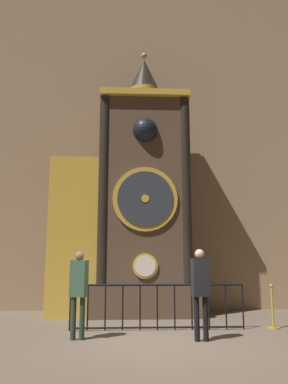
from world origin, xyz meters
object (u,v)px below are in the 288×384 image
object	(u,v)px
clock_tower	(130,203)
visitor_near	(79,286)
stanchion_post	(273,314)
visitor_far	(200,285)

from	to	relation	value
clock_tower	visitor_near	xyz separation A→B (m)	(-1.09, -3.41, -2.30)
clock_tower	visitor_near	size ratio (longest dim) A/B	4.76
stanchion_post	clock_tower	bearing A→B (deg)	145.82
stanchion_post	visitor_near	bearing A→B (deg)	-166.73
visitor_near	stanchion_post	xyz separation A→B (m)	(4.53, 1.07, -0.74)
clock_tower	visitor_far	xyz separation A→B (m)	(1.45, -3.66, -2.27)
visitor_near	visitor_far	xyz separation A→B (m)	(2.53, -0.25, 0.03)
visitor_far	stanchion_post	distance (m)	2.52
clock_tower	visitor_far	bearing A→B (deg)	-68.47
visitor_far	stanchion_post	bearing A→B (deg)	25.73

